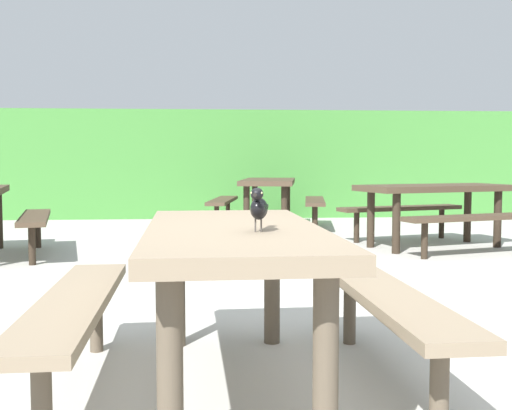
# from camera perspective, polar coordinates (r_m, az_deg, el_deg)

# --- Properties ---
(ground_plane) EXTENTS (60.00, 60.00, 0.00)m
(ground_plane) POSITION_cam_1_polar(r_m,az_deg,el_deg) (3.06, -0.06, -15.73)
(ground_plane) COLOR #B7B5AD
(hedge_wall) EXTENTS (28.00, 2.27, 1.91)m
(hedge_wall) POSITION_cam_1_polar(r_m,az_deg,el_deg) (12.27, -3.65, 3.71)
(hedge_wall) COLOR #428438
(hedge_wall) RESTS_ON ground
(picnic_table_foreground) EXTENTS (1.72, 1.82, 0.74)m
(picnic_table_foreground) POSITION_cam_1_polar(r_m,az_deg,el_deg) (2.85, -2.01, -5.61)
(picnic_table_foreground) COLOR #84725B
(picnic_table_foreground) RESTS_ON ground
(bird_grackle) EXTENTS (0.11, 0.28, 0.18)m
(bird_grackle) POSITION_cam_1_polar(r_m,az_deg,el_deg) (2.59, 0.24, -0.19)
(bird_grackle) COLOR black
(bird_grackle) RESTS_ON picnic_table_foreground
(picnic_table_mid_left) EXTENTS (2.11, 2.09, 0.74)m
(picnic_table_mid_left) POSITION_cam_1_polar(r_m,az_deg,el_deg) (7.76, 15.75, 0.39)
(picnic_table_mid_left) COLOR #473828
(picnic_table_mid_left) RESTS_ON ground
(picnic_table_mid_right) EXTENTS (1.94, 1.96, 0.74)m
(picnic_table_mid_right) POSITION_cam_1_polar(r_m,az_deg,el_deg) (9.60, 1.13, 1.22)
(picnic_table_mid_right) COLOR #473828
(picnic_table_mid_right) RESTS_ON ground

